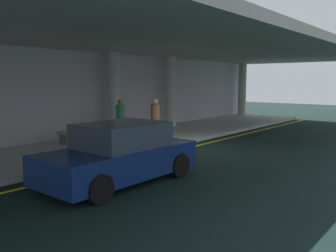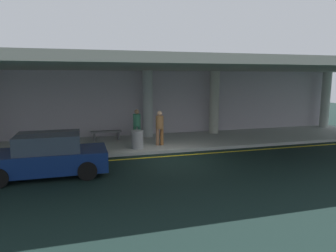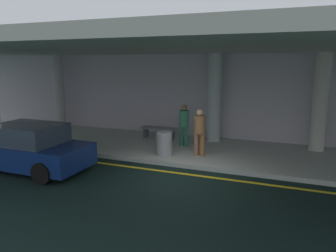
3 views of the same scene
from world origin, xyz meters
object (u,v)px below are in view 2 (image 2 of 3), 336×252
support_column_right_mid (325,100)px  person_waiting_for_ride (160,126)px  support_column_left_mid (148,104)px  bench_metal (106,133)px  trash_bin_steel (137,139)px  traveler_with_luggage (137,123)px  support_column_center (214,102)px  car_navy (47,156)px

support_column_right_mid → person_waiting_for_ride: 12.20m
support_column_left_mid → bench_metal: 2.80m
bench_metal → trash_bin_steel: bearing=-62.6°
traveler_with_luggage → person_waiting_for_ride: (0.93, -1.05, 0.00)m
support_column_left_mid → traveler_with_luggage: size_ratio=2.17×
person_waiting_for_ride → bench_metal: (-2.41, 1.96, -0.61)m
support_column_right_mid → traveler_with_luggage: size_ratio=2.17×
support_column_left_mid → support_column_center: 4.00m
support_column_left_mid → car_navy: (-4.78, -5.45, -1.26)m
traveler_with_luggage → person_waiting_for_ride: 1.40m
support_column_left_mid → person_waiting_for_ride: support_column_left_mid is taller
support_column_right_mid → person_waiting_for_ride: (-11.94, -2.37, -0.86)m
traveler_with_luggage → bench_metal: size_ratio=1.05×
support_column_right_mid → person_waiting_for_ride: support_column_right_mid is taller
support_column_right_mid → bench_metal: (-14.35, -0.41, -1.47)m
bench_metal → support_column_center: bearing=3.7°
support_column_center → support_column_right_mid: size_ratio=1.00×
support_column_right_mid → person_waiting_for_ride: bearing=-168.8°
support_column_left_mid → trash_bin_steel: 3.31m
support_column_right_mid → car_navy: (-16.78, -5.45, -1.26)m
support_column_right_mid → car_navy: support_column_right_mid is taller
person_waiting_for_ride → bench_metal: 3.17m
support_column_left_mid → traveler_with_luggage: (-0.87, -1.32, -0.86)m
support_column_center → bench_metal: bearing=-176.3°
support_column_center → bench_metal: 6.53m
car_navy → traveler_with_luggage: traveler_with_luggage is taller
support_column_left_mid → bench_metal: size_ratio=2.28×
support_column_center → trash_bin_steel: 5.99m
support_column_right_mid → car_navy: size_ratio=0.89×
support_column_center → car_navy: support_column_center is taller
person_waiting_for_ride → support_column_right_mid: bearing=80.6°
person_waiting_for_ride → bench_metal: bearing=-149.8°
support_column_right_mid → traveler_with_luggage: 12.96m
support_column_left_mid → support_column_right_mid: same height
support_column_center → trash_bin_steel: bearing=-151.4°
car_navy → support_column_left_mid: bearing=44.6°
support_column_left_mid → trash_bin_steel: support_column_left_mid is taller
traveler_with_luggage → person_waiting_for_ride: size_ratio=1.00×
support_column_left_mid → car_navy: size_ratio=0.89×
traveler_with_luggage → trash_bin_steel: size_ratio=1.98×
support_column_left_mid → bench_metal: support_column_left_mid is taller
car_navy → trash_bin_steel: (3.66, 2.66, -0.14)m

